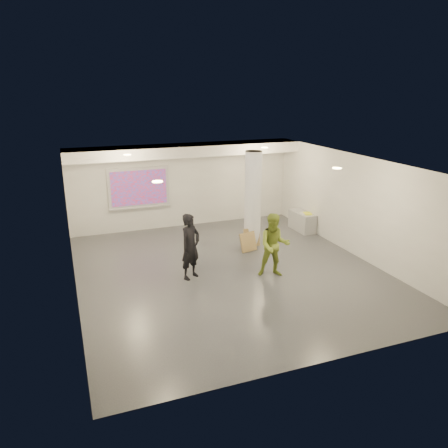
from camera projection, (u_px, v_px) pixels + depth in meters
name	position (u px, v px, depth m)	size (l,w,h in m)	color
floor	(229.00, 271.00, 12.03)	(8.00, 9.00, 0.01)	#3A3C42
ceiling	(230.00, 163.00, 11.12)	(8.00, 9.00, 0.01)	white
wall_back	(183.00, 185.00, 15.59)	(8.00, 0.01, 3.00)	silver
wall_front	(324.00, 290.00, 7.56)	(8.00, 0.01, 3.00)	silver
wall_left	(71.00, 237.00, 10.22)	(0.01, 9.00, 3.00)	silver
wall_right	(355.00, 205.00, 12.93)	(0.01, 9.00, 3.00)	silver
soffit_band	(187.00, 150.00, 14.70)	(8.00, 1.10, 0.36)	white
downlight_nw	(127.00, 155.00, 12.62)	(0.22, 0.22, 0.02)	#F6DC8B
downlight_ne	(265.00, 148.00, 14.10)	(0.22, 0.22, 0.02)	#F6DC8B
downlight_sw	(157.00, 182.00, 9.05)	(0.22, 0.22, 0.02)	#F6DC8B
downlight_se	(337.00, 168.00, 10.54)	(0.22, 0.22, 0.02)	#F6DC8B
column	(253.00, 199.00, 13.69)	(0.52, 0.52, 3.00)	white
projection_screen	(139.00, 188.00, 15.00)	(2.10, 0.13, 1.42)	silver
credenza	(302.00, 221.00, 15.36)	(0.47, 1.13, 0.66)	#929597
papers_stack	(305.00, 213.00, 15.10)	(0.27, 0.35, 0.02)	silver
postit_pad	(307.00, 213.00, 15.08)	(0.24, 0.33, 0.03)	yellow
cardboard_back	(252.00, 237.00, 13.85)	(0.53, 0.05, 0.58)	#9C7E49
cardboard_front	(248.00, 242.00, 13.44)	(0.54, 0.05, 0.60)	#9C7E49
woman	(190.00, 247.00, 11.38)	(0.64, 0.42, 1.76)	black
man	(274.00, 245.00, 11.51)	(0.84, 0.65, 1.72)	olive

